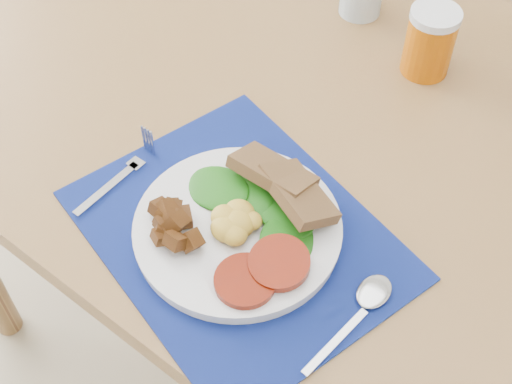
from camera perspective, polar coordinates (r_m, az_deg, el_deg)
table at (r=1.15m, az=7.56°, el=1.61°), size 1.40×0.90×0.75m
chair_far at (r=1.71m, az=18.16°, el=14.22°), size 0.43×0.41×1.14m
placemat at (r=0.96m, az=-1.47°, el=-3.41°), size 0.50×0.44×0.00m
breakfast_plate at (r=0.95m, az=-1.90°, el=-2.65°), size 0.28×0.28×0.07m
fork at (r=1.04m, az=-10.40°, el=1.53°), size 0.02×0.17×0.00m
spoon at (r=0.91m, az=8.46°, el=-9.15°), size 0.04×0.17×0.01m
juice_glass at (r=1.19m, az=13.70°, el=11.49°), size 0.08×0.08×0.11m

